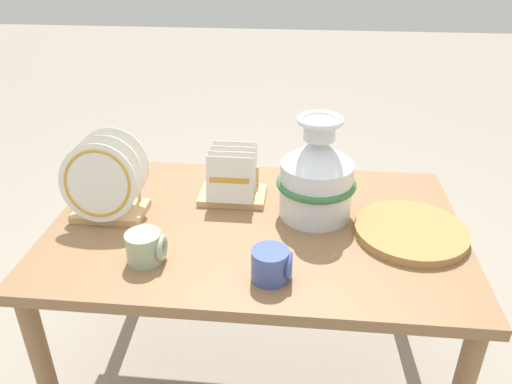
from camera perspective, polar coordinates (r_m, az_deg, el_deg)
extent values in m
plane|color=gray|center=(2.03, 0.00, -20.93)|extent=(14.00, 14.00, 0.00)
cube|color=olive|center=(1.56, 0.00, -4.11)|extent=(1.26, 0.81, 0.03)
cylinder|color=olive|center=(1.69, -22.66, -19.62)|extent=(0.06, 0.06, 0.68)
cylinder|color=olive|center=(2.17, -14.59, -6.06)|extent=(0.06, 0.06, 0.68)
cylinder|color=olive|center=(2.10, 17.14, -7.76)|extent=(0.06, 0.06, 0.68)
cylinder|color=silver|center=(1.57, 6.85, 0.31)|extent=(0.23, 0.23, 0.18)
cone|color=silver|center=(1.51, 7.13, 4.63)|extent=(0.23, 0.23, 0.08)
cylinder|color=silver|center=(1.48, 7.29, 7.07)|extent=(0.09, 0.09, 0.06)
torus|color=silver|center=(1.47, 7.36, 8.15)|extent=(0.14, 0.14, 0.02)
torus|color=#38753D|center=(1.56, 6.89, 1.01)|extent=(0.25, 0.25, 0.02)
cube|color=tan|center=(1.66, -16.22, -2.08)|extent=(0.22, 0.15, 0.02)
cylinder|color=tan|center=(1.71, -18.17, 0.40)|extent=(0.01, 0.01, 0.07)
cylinder|color=tan|center=(1.66, -13.27, 0.16)|extent=(0.01, 0.01, 0.07)
cylinder|color=white|center=(1.55, -17.66, 0.95)|extent=(0.24, 0.07, 0.23)
torus|color=gold|center=(1.55, -17.69, 0.93)|extent=(0.21, 0.06, 0.20)
cylinder|color=white|center=(1.60, -16.85, 1.99)|extent=(0.24, 0.07, 0.23)
cylinder|color=white|center=(1.65, -16.09, 2.97)|extent=(0.24, 0.07, 0.23)
cube|color=tan|center=(1.69, -2.68, -0.37)|extent=(0.22, 0.15, 0.02)
cylinder|color=tan|center=(1.73, -4.98, 2.03)|extent=(0.01, 0.01, 0.07)
cylinder|color=tan|center=(1.71, 0.12, 1.81)|extent=(0.01, 0.01, 0.07)
cube|color=white|center=(1.59, -3.06, 1.34)|extent=(0.15, 0.04, 0.15)
cube|color=white|center=(1.63, -2.85, 2.02)|extent=(0.15, 0.04, 0.15)
cube|color=white|center=(1.66, -2.64, 2.66)|extent=(0.15, 0.04, 0.15)
cube|color=white|center=(1.70, -2.45, 3.27)|extent=(0.15, 0.04, 0.15)
cube|color=gold|center=(1.59, -3.07, 1.33)|extent=(0.13, 0.01, 0.02)
cylinder|color=#AD7F47|center=(1.56, 17.23, -4.61)|extent=(0.33, 0.33, 0.01)
cylinder|color=#AD7F47|center=(1.56, 17.28, -4.34)|extent=(0.33, 0.33, 0.01)
cylinder|color=#AD7F47|center=(1.55, 17.32, -4.06)|extent=(0.33, 0.33, 0.01)
cylinder|color=#42569E|center=(1.30, 1.59, -8.31)|extent=(0.10, 0.10, 0.09)
torus|color=#42569E|center=(1.30, 3.78, -8.36)|extent=(0.02, 0.07, 0.07)
cylinder|color=#9EB28E|center=(1.40, -12.66, -6.20)|extent=(0.10, 0.10, 0.09)
torus|color=#9EB28E|center=(1.39, -10.72, -6.30)|extent=(0.02, 0.07, 0.07)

